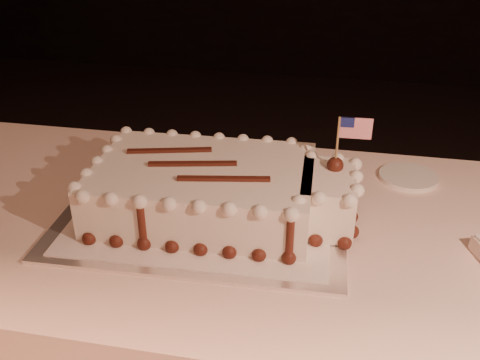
% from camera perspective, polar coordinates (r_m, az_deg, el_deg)
% --- Properties ---
extents(banquet_table, '(2.40, 0.80, 0.75)m').
position_cam_1_polar(banquet_table, '(1.41, 1.86, -17.36)').
color(banquet_table, '#FFD8C5').
rests_on(banquet_table, ground).
extents(cake_board, '(0.63, 0.48, 0.01)m').
position_cam_1_polar(cake_board, '(1.19, -3.79, -3.50)').
color(cake_board, white).
rests_on(cake_board, banquet_table).
extents(doily, '(0.57, 0.44, 0.00)m').
position_cam_1_polar(doily, '(1.19, -3.80, -3.29)').
color(doily, white).
rests_on(doily, cake_board).
extents(sheet_cake, '(0.59, 0.35, 0.23)m').
position_cam_1_polar(sheet_cake, '(1.15, -2.30, -1.05)').
color(sheet_cake, white).
rests_on(sheet_cake, doily).
extents(side_plate, '(0.14, 0.14, 0.01)m').
position_cam_1_polar(side_plate, '(1.39, 17.52, 0.33)').
color(side_plate, white).
rests_on(side_plate, banquet_table).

